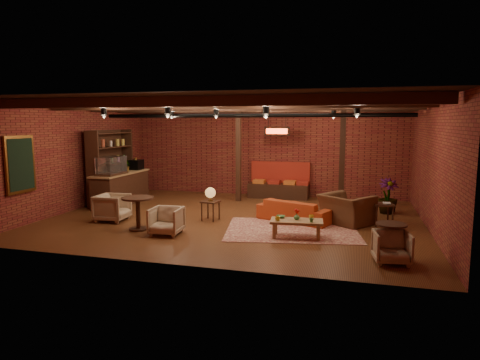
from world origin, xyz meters
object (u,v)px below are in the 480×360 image
(armchair_right, at_px, (347,204))
(round_table_right, at_px, (391,235))
(coffee_table, at_px, (296,222))
(side_table_lamp, at_px, (210,195))
(armchair_a, at_px, (112,206))
(round_table_left, at_px, (138,208))
(armchair_b, at_px, (166,219))
(plant_tall, at_px, (390,161))
(sofa, at_px, (295,211))
(armchair_far, at_px, (392,246))
(side_table_book, at_px, (383,205))

(armchair_right, relative_size, round_table_right, 1.73)
(coffee_table, height_order, side_table_lamp, side_table_lamp)
(side_table_lamp, relative_size, armchair_a, 1.12)
(coffee_table, distance_m, armchair_right, 1.99)
(round_table_left, relative_size, armchair_a, 1.02)
(armchair_a, height_order, armchair_right, armchair_right)
(round_table_left, distance_m, armchair_right, 5.35)
(armchair_b, relative_size, armchair_right, 0.60)
(side_table_lamp, bearing_deg, armchair_right, 8.48)
(coffee_table, relative_size, round_table_right, 1.81)
(side_table_lamp, distance_m, plant_tall, 5.27)
(armchair_right, bearing_deg, sofa, 38.55)
(side_table_lamp, distance_m, armchair_b, 1.79)
(coffee_table, relative_size, side_table_lamp, 1.39)
(armchair_right, distance_m, armchair_far, 3.13)
(round_table_left, distance_m, armchair_a, 1.33)
(side_table_lamp, xyz_separation_m, armchair_a, (-2.52, -0.79, -0.29))
(armchair_a, bearing_deg, round_table_right, -104.40)
(side_table_book, relative_size, plant_tall, 0.20)
(side_table_lamp, xyz_separation_m, side_table_book, (4.48, 0.69, -0.17))
(coffee_table, height_order, round_table_left, round_table_left)
(sofa, xyz_separation_m, coffee_table, (0.26, -1.62, 0.07))
(armchair_right, bearing_deg, armchair_b, 65.42)
(side_table_lamp, bearing_deg, plant_tall, 25.21)
(armchair_a, bearing_deg, round_table_left, -124.02)
(coffee_table, relative_size, armchair_right, 1.04)
(side_table_book, distance_m, armchair_far, 3.15)
(coffee_table, relative_size, armchair_far, 1.87)
(round_table_left, xyz_separation_m, side_table_book, (5.87, 2.15, -0.03))
(armchair_a, relative_size, side_table_book, 1.32)
(sofa, distance_m, plant_tall, 3.25)
(armchair_a, xyz_separation_m, armchair_right, (6.10, 1.32, 0.12))
(coffee_table, distance_m, side_table_book, 2.70)
(side_table_lamp, bearing_deg, sofa, 12.54)
(coffee_table, xyz_separation_m, side_table_book, (1.99, 1.82, 0.16))
(coffee_table, height_order, armchair_right, armchair_right)
(coffee_table, xyz_separation_m, round_table_left, (-3.88, -0.33, 0.19))
(coffee_table, height_order, round_table_right, round_table_right)
(round_table_right, bearing_deg, armchair_right, 109.11)
(side_table_lamp, xyz_separation_m, armchair_b, (-0.52, -1.68, -0.33))
(side_table_book, relative_size, round_table_right, 0.88)
(sofa, height_order, armchair_far, armchair_far)
(round_table_left, height_order, side_table_book, round_table_left)
(sofa, bearing_deg, plant_tall, -123.66)
(round_table_left, bearing_deg, armchair_right, 21.88)
(side_table_lamp, relative_size, side_table_book, 1.49)
(armchair_b, bearing_deg, coffee_table, 7.19)
(armchair_right, xyz_separation_m, round_table_right, (0.92, -2.67, -0.06))
(sofa, height_order, side_table_lamp, side_table_lamp)
(round_table_left, xyz_separation_m, armchair_far, (5.88, -0.99, -0.22))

